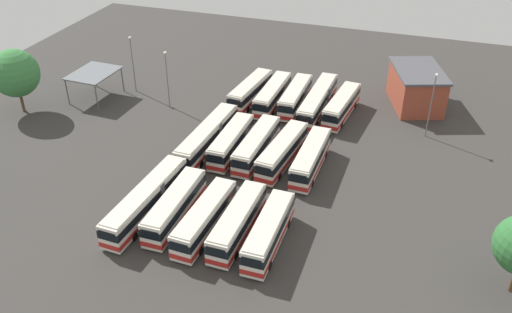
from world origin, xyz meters
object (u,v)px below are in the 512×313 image
(bus_row0_slot3, at_px, (318,101))
(bus_row2_slot3, at_px, (237,222))
(bus_row2_slot2, at_px, (205,218))
(depot_building, at_px, (416,87))
(bus_row1_slot2, at_px, (257,145))
(maintenance_shelter, at_px, (93,74))
(bus_row2_slot4, at_px, (269,232))
(lamp_post_near_entrance, at_px, (133,62))
(bus_row0_slot0, at_px, (250,91))
(bus_row1_slot1, at_px, (231,142))
(tree_north_edge, at_px, (15,73))
(bus_row1_slot0, at_px, (208,137))
(bus_row0_slot4, at_px, (341,106))
(bus_row1_slot3, at_px, (282,151))
(lamp_post_by_building, at_px, (431,103))
(lamp_post_mid_lot, at_px, (167,77))
(bus_row2_slot1, at_px, (175,207))
(bus_row2_slot0, at_px, (147,200))
(bus_row0_slot2, at_px, (295,97))
(bus_row1_slot4, at_px, (311,158))

(bus_row0_slot3, distance_m, bus_row2_slot3, 31.19)
(bus_row2_slot2, distance_m, depot_building, 43.03)
(bus_row1_slot2, relative_size, maintenance_shelter, 1.51)
(bus_row2_slot4, relative_size, lamp_post_near_entrance, 1.21)
(bus_row0_slot0, distance_m, lamp_post_near_entrance, 19.47)
(bus_row1_slot1, distance_m, bus_row2_slot2, 16.38)
(tree_north_edge, bearing_deg, bus_row1_slot0, 87.95)
(bus_row0_slot3, height_order, bus_row0_slot4, same)
(bus_row1_slot3, relative_size, lamp_post_by_building, 1.30)
(bus_row1_slot0, height_order, lamp_post_mid_lot, lamp_post_mid_lot)
(bus_row2_slot1, distance_m, depot_building, 44.16)
(depot_building, height_order, lamp_post_near_entrance, lamp_post_near_entrance)
(bus_row1_slot3, xyz_separation_m, bus_row2_slot3, (15.39, -0.45, -0.00))
(bus_row0_slot4, bearing_deg, bus_row2_slot0, -28.27)
(bus_row0_slot0, distance_m, maintenance_shelter, 24.71)
(bus_row1_slot1, relative_size, maintenance_shelter, 1.41)
(bus_row1_slot1, distance_m, bus_row1_slot3, 7.11)
(bus_row0_slot3, distance_m, depot_building, 15.52)
(bus_row2_slot0, distance_m, lamp_post_by_building, 40.38)
(bus_row0_slot2, distance_m, lamp_post_by_building, 20.24)
(bus_row0_slot2, relative_size, maintenance_shelter, 1.42)
(bus_row0_slot3, bearing_deg, bus_row2_slot4, 4.05)
(bus_row0_slot3, relative_size, bus_row2_slot4, 1.35)
(bus_row1_slot0, relative_size, maintenance_shelter, 1.89)
(lamp_post_mid_lot, bearing_deg, lamp_post_by_building, 94.79)
(bus_row1_slot1, bearing_deg, bus_row1_slot2, 93.19)
(bus_row1_slot1, relative_size, bus_row2_slot1, 0.96)
(bus_row0_slot2, distance_m, bus_row1_slot1, 16.41)
(bus_row2_slot0, relative_size, bus_row2_slot3, 1.30)
(tree_north_edge, bearing_deg, bus_row1_slot3, 87.90)
(maintenance_shelter, bearing_deg, bus_row1_slot4, 75.52)
(bus_row0_slot2, xyz_separation_m, bus_row0_slot4, (0.76, 7.32, 0.00))
(bus_row0_slot4, height_order, bus_row2_slot2, same)
(bus_row0_slot0, bearing_deg, bus_row1_slot4, 40.17)
(bus_row0_slot2, bearing_deg, bus_row1_slot4, 21.52)
(bus_row2_slot0, xyz_separation_m, bus_row2_slot1, (0.11, 3.56, -0.00))
(bus_row0_slot2, distance_m, bus_row2_slot0, 32.17)
(bus_row2_slot0, height_order, bus_row2_slot4, same)
(bus_row2_slot0, xyz_separation_m, bus_row2_slot2, (0.95, 7.50, -0.00))
(bus_row0_slot0, bearing_deg, bus_row2_slot3, 16.74)
(bus_row0_slot4, distance_m, lamp_post_mid_lot, 26.51)
(bus_row0_slot0, relative_size, bus_row1_slot1, 1.05)
(bus_row2_slot1, bearing_deg, bus_row2_slot3, 87.30)
(bus_row0_slot3, xyz_separation_m, lamp_post_near_entrance, (2.33, -29.84, 3.20))
(bus_row1_slot2, xyz_separation_m, bus_row2_slot2, (16.27, -0.40, -0.00))
(bus_row0_slot3, distance_m, lamp_post_mid_lot, 23.01)
(bus_row0_slot3, relative_size, bus_row1_slot0, 1.00)
(bus_row1_slot0, relative_size, lamp_post_by_building, 1.59)
(bus_row0_slot2, distance_m, lamp_post_near_entrance, 26.58)
(bus_row2_slot3, bearing_deg, bus_row0_slot3, 177.42)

